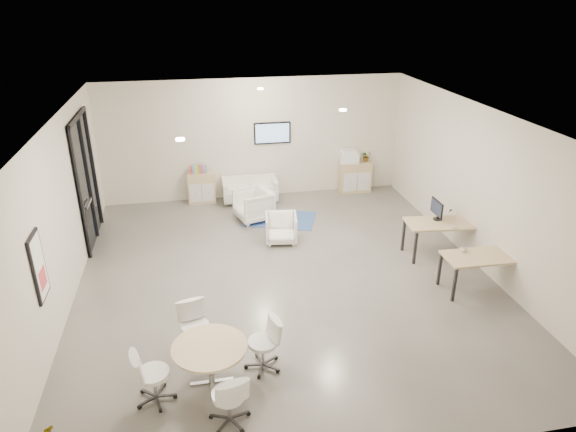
# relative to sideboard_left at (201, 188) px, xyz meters

# --- Properties ---
(room_shell) EXTENTS (9.60, 10.60, 4.80)m
(room_shell) POSITION_rel_sideboard_left_xyz_m (1.46, -4.29, 1.20)
(room_shell) COLOR #54524D
(room_shell) RESTS_ON ground
(glass_door) EXTENTS (0.09, 1.90, 2.85)m
(glass_door) POSITION_rel_sideboard_left_xyz_m (-2.49, -1.78, 1.10)
(glass_door) COLOR black
(glass_door) RESTS_ON room_shell
(artwork) EXTENTS (0.05, 0.54, 1.04)m
(artwork) POSITION_rel_sideboard_left_xyz_m (-2.51, -5.89, 1.14)
(artwork) COLOR black
(artwork) RESTS_ON room_shell
(wall_tv) EXTENTS (0.98, 0.06, 0.58)m
(wall_tv) POSITION_rel_sideboard_left_xyz_m (1.96, 0.18, 1.35)
(wall_tv) COLOR black
(wall_tv) RESTS_ON room_shell
(ceiling_spots) EXTENTS (3.14, 4.14, 0.03)m
(ceiling_spots) POSITION_rel_sideboard_left_xyz_m (1.26, -3.45, 2.78)
(ceiling_spots) COLOR #FFEAC6
(ceiling_spots) RESTS_ON room_shell
(sideboard_left) EXTENTS (0.72, 0.38, 0.81)m
(sideboard_left) POSITION_rel_sideboard_left_xyz_m (0.00, 0.00, 0.00)
(sideboard_left) COLOR tan
(sideboard_left) RESTS_ON room_shell
(sideboard_right) EXTENTS (0.87, 0.42, 0.87)m
(sideboard_right) POSITION_rel_sideboard_left_xyz_m (4.26, -0.02, 0.03)
(sideboard_right) COLOR tan
(sideboard_right) RESTS_ON room_shell
(books) EXTENTS (0.42, 0.14, 0.22)m
(books) POSITION_rel_sideboard_left_xyz_m (-0.04, 0.00, 0.52)
(books) COLOR red
(books) RESTS_ON sideboard_left
(printer) EXTENTS (0.57, 0.50, 0.36)m
(printer) POSITION_rel_sideboard_left_xyz_m (4.06, -0.02, 0.64)
(printer) COLOR white
(printer) RESTS_ON sideboard_right
(loveseat) EXTENTS (1.47, 0.76, 0.54)m
(loveseat) POSITION_rel_sideboard_left_xyz_m (1.28, -0.15, -0.11)
(loveseat) COLOR white
(loveseat) RESTS_ON room_shell
(blue_rug) EXTENTS (1.98, 1.64, 0.01)m
(blue_rug) POSITION_rel_sideboard_left_xyz_m (1.85, -1.53, -0.40)
(blue_rug) COLOR #32479A
(blue_rug) RESTS_ON room_shell
(armchair_left) EXTENTS (0.96, 1.00, 0.84)m
(armchair_left) POSITION_rel_sideboard_left_xyz_m (1.21, -1.41, 0.02)
(armchair_left) COLOR white
(armchair_left) RESTS_ON room_shell
(armchair_right) EXTENTS (0.78, 0.74, 0.71)m
(armchair_right) POSITION_rel_sideboard_left_xyz_m (1.66, -2.74, -0.05)
(armchair_right) COLOR white
(armchair_right) RESTS_ON room_shell
(desk_rear) EXTENTS (1.51, 0.86, 0.75)m
(desk_rear) POSITION_rel_sideboard_left_xyz_m (4.86, -3.98, 0.27)
(desk_rear) COLOR tan
(desk_rear) RESTS_ON room_shell
(desk_front) EXTENTS (1.39, 0.72, 0.72)m
(desk_front) POSITION_rel_sideboard_left_xyz_m (4.96, -5.44, 0.24)
(desk_front) COLOR tan
(desk_front) RESTS_ON room_shell
(monitor) EXTENTS (0.20, 0.50, 0.44)m
(monitor) POSITION_rel_sideboard_left_xyz_m (4.82, -3.83, 0.58)
(monitor) COLOR black
(monitor) RESTS_ON desk_rear
(round_table) EXTENTS (1.07, 1.07, 0.65)m
(round_table) POSITION_rel_sideboard_left_xyz_m (-0.15, -7.05, 0.16)
(round_table) COLOR tan
(round_table) RESTS_ON room_shell
(meeting_chairs) EXTENTS (2.27, 2.27, 0.82)m
(meeting_chairs) POSITION_rel_sideboard_left_xyz_m (-0.15, -7.05, 0.01)
(meeting_chairs) COLOR white
(meeting_chairs) RESTS_ON room_shell
(plant_cabinet) EXTENTS (0.33, 0.35, 0.23)m
(plant_cabinet) POSITION_rel_sideboard_left_xyz_m (4.56, -0.03, 0.58)
(plant_cabinet) COLOR #3F7F3F
(plant_cabinet) RESTS_ON sideboard_right
(cup) EXTENTS (0.15, 0.13, 0.12)m
(cup) POSITION_rel_sideboard_left_xyz_m (4.71, -5.23, 0.38)
(cup) COLOR white
(cup) RESTS_ON desk_front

